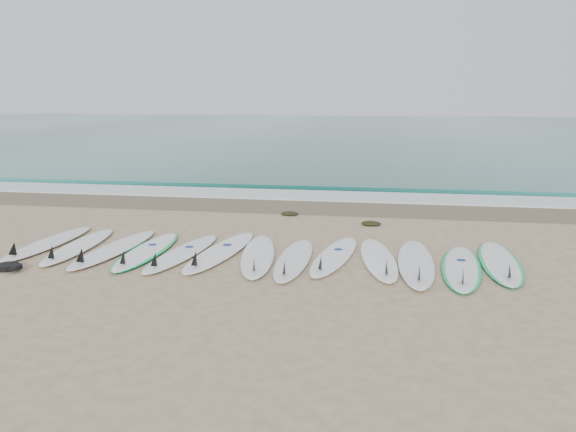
% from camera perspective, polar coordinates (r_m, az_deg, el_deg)
% --- Properties ---
extents(ground, '(120.00, 120.00, 0.00)m').
position_cam_1_polar(ground, '(8.95, -2.95, -4.15)').
color(ground, tan).
extents(ocean, '(120.00, 55.00, 0.03)m').
position_cam_1_polar(ocean, '(41.01, 6.75, 8.66)').
color(ocean, '#216861').
rests_on(ocean, ground).
extents(wet_sand_band, '(120.00, 1.80, 0.01)m').
position_cam_1_polar(wet_sand_band, '(12.87, 0.89, 0.96)').
color(wet_sand_band, brown).
rests_on(wet_sand_band, ground).
extents(foam_band, '(120.00, 1.40, 0.04)m').
position_cam_1_polar(foam_band, '(14.23, 1.71, 2.11)').
color(foam_band, silver).
rests_on(foam_band, ground).
extents(wave_crest, '(120.00, 1.00, 0.10)m').
position_cam_1_polar(wave_crest, '(15.69, 2.44, 3.17)').
color(wave_crest, '#216861').
rests_on(wave_crest, ground).
extents(surfboard_0, '(0.62, 2.45, 0.31)m').
position_cam_1_polar(surfboard_0, '(10.37, -23.31, -2.56)').
color(surfboard_0, silver).
rests_on(surfboard_0, ground).
extents(surfboard_1, '(0.60, 2.40, 0.30)m').
position_cam_1_polar(surfboard_1, '(9.98, -20.60, -2.90)').
color(surfboard_1, white).
rests_on(surfboard_1, ground).
extents(surfboard_2, '(0.74, 2.54, 0.32)m').
position_cam_1_polar(surfboard_2, '(9.61, -17.40, -3.23)').
color(surfboard_2, white).
rests_on(surfboard_2, ground).
extents(surfboard_3, '(0.58, 2.37, 0.30)m').
position_cam_1_polar(surfboard_3, '(9.38, -14.22, -3.47)').
color(surfboard_3, white).
rests_on(surfboard_3, ground).
extents(surfboard_4, '(0.81, 2.41, 0.30)m').
position_cam_1_polar(surfboard_4, '(9.10, -10.83, -3.74)').
color(surfboard_4, white).
rests_on(surfboard_4, ground).
extents(surfboard_5, '(0.87, 2.62, 0.33)m').
position_cam_1_polar(surfboard_5, '(9.07, -7.00, -3.63)').
color(surfboard_5, white).
rests_on(surfboard_5, ground).
extents(surfboard_6, '(0.88, 2.53, 0.32)m').
position_cam_1_polar(surfboard_6, '(8.83, -3.08, -4.02)').
color(surfboard_6, white).
rests_on(surfboard_6, ground).
extents(surfboard_7, '(0.50, 2.36, 0.30)m').
position_cam_1_polar(surfboard_7, '(8.61, 0.55, -4.44)').
color(surfboard_7, white).
rests_on(surfboard_7, ground).
extents(surfboard_8, '(0.86, 2.43, 0.30)m').
position_cam_1_polar(surfboard_8, '(8.82, 4.66, -4.07)').
color(surfboard_8, white).
rests_on(surfboard_8, ground).
extents(surfboard_9, '(0.80, 2.43, 0.31)m').
position_cam_1_polar(surfboard_9, '(8.74, 9.21, -4.34)').
color(surfboard_9, white).
rests_on(surfboard_9, ground).
extents(surfboard_10, '(0.58, 2.60, 0.33)m').
position_cam_1_polar(surfboard_10, '(8.64, 12.88, -4.67)').
color(surfboard_10, white).
rests_on(surfboard_10, ground).
extents(surfboard_11, '(0.84, 2.42, 0.30)m').
position_cam_1_polar(surfboard_11, '(8.63, 17.20, -5.02)').
color(surfboard_11, white).
rests_on(surfboard_11, ground).
extents(surfboard_12, '(0.73, 2.45, 0.31)m').
position_cam_1_polar(surfboard_12, '(9.08, 20.75, -4.42)').
color(surfboard_12, white).
rests_on(surfboard_12, ground).
extents(seaweed_near, '(0.38, 0.29, 0.07)m').
position_cam_1_polar(seaweed_near, '(11.98, 0.17, 0.26)').
color(seaweed_near, black).
rests_on(seaweed_near, ground).
extents(seaweed_far, '(0.39, 0.31, 0.08)m').
position_cam_1_polar(seaweed_far, '(11.17, 8.45, -0.74)').
color(seaweed_far, black).
rests_on(seaweed_far, ground).
extents(leash_coil, '(0.46, 0.36, 0.11)m').
position_cam_1_polar(leash_coil, '(9.23, -26.49, -4.64)').
color(leash_coil, black).
rests_on(leash_coil, ground).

